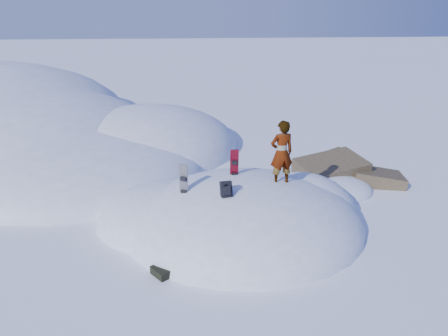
{
  "coord_description": "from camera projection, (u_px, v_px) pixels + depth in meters",
  "views": [
    {
      "loc": [
        -1.41,
        -11.24,
        6.4
      ],
      "look_at": [
        -0.58,
        0.3,
        1.79
      ],
      "focal_mm": 35.0,
      "sensor_mm": 36.0,
      "label": 1
    }
  ],
  "objects": [
    {
      "name": "gear_pile",
      "position": [
        170.0,
        267.0,
        10.8
      ],
      "size": [
        0.99,
        0.85,
        0.26
      ],
      "rotation": [
        0.0,
        0.0,
        0.66
      ],
      "color": "black",
      "rests_on": "ground"
    },
    {
      "name": "person",
      "position": [
        282.0,
        153.0,
        12.16
      ],
      "size": [
        0.77,
        0.59,
        1.87
      ],
      "primitive_type": "imported",
      "rotation": [
        0.0,
        0.0,
        3.37
      ],
      "color": "slate",
      "rests_on": "snow_mound"
    },
    {
      "name": "snow_mound",
      "position": [
        238.0,
        224.0,
        13.08
      ],
      "size": [
        8.0,
        6.0,
        3.0
      ],
      "color": "white",
      "rests_on": "ground"
    },
    {
      "name": "snowboard_red",
      "position": [
        234.0,
        170.0,
        12.82
      ],
      "size": [
        0.25,
        0.18,
        1.32
      ],
      "rotation": [
        0.0,
        0.0,
        0.02
      ],
      "color": "#AE0923",
      "rests_on": "snow_mound"
    },
    {
      "name": "backpack",
      "position": [
        226.0,
        189.0,
        11.54
      ],
      "size": [
        0.35,
        0.41,
        0.5
      ],
      "rotation": [
        0.0,
        0.0,
        0.16
      ],
      "color": "black",
      "rests_on": "snow_mound"
    },
    {
      "name": "ground",
      "position": [
        244.0,
        228.0,
        12.87
      ],
      "size": [
        120.0,
        120.0,
        0.0
      ],
      "primitive_type": "plane",
      "color": "white",
      "rests_on": "ground"
    },
    {
      "name": "snowboard_dark",
      "position": [
        184.0,
        186.0,
        12.09
      ],
      "size": [
        0.25,
        0.21,
        1.33
      ],
      "rotation": [
        0.0,
        0.0,
        -0.43
      ],
      "color": "black",
      "rests_on": "snow_mound"
    },
    {
      "name": "snow_ridge",
      "position": [
        9.0,
        135.0,
        21.31
      ],
      "size": [
        21.5,
        18.5,
        6.4
      ],
      "color": "white",
      "rests_on": "ground"
    },
    {
      "name": "rock_outcrop",
      "position": [
        336.0,
        183.0,
        15.9
      ],
      "size": [
        4.68,
        4.41,
        1.68
      ],
      "color": "brown",
      "rests_on": "ground"
    }
  ]
}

